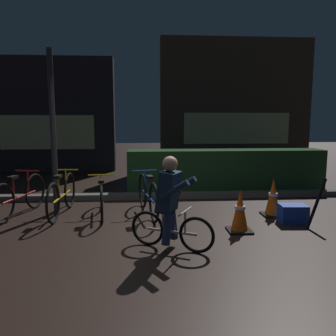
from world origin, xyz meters
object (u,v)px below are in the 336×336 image
object	(u,v)px
traffic_cone_near	(240,211)
traffic_cone_far	(273,198)
parked_bike_center_left	(62,195)
closed_umbrella	(317,203)
blue_crate	(293,213)
street_post	(53,133)
parked_bike_right_mid	(148,195)
parked_bike_center_right	(101,198)
parked_bike_left_mid	(20,196)
cyclist	(170,202)

from	to	relation	value
traffic_cone_near	traffic_cone_far	size ratio (longest dim) A/B	0.97
parked_bike_center_left	closed_umbrella	xyz separation A→B (m)	(4.23, -0.97, 0.03)
traffic_cone_near	parked_bike_center_left	bearing A→B (deg)	159.05
traffic_cone_near	traffic_cone_far	xyz separation A→B (m)	(0.84, 0.82, 0.01)
traffic_cone_near	blue_crate	distance (m)	1.11
street_post	parked_bike_right_mid	distance (m)	2.04
parked_bike_center_right	blue_crate	xyz separation A→B (m)	(3.25, -0.64, -0.18)
closed_umbrella	street_post	bearing A→B (deg)	136.90
parked_bike_left_mid	parked_bike_right_mid	world-z (taller)	parked_bike_left_mid
parked_bike_left_mid	parked_bike_center_left	distance (m)	0.75
traffic_cone_far	parked_bike_right_mid	bearing A→B (deg)	174.31
street_post	closed_umbrella	bearing A→B (deg)	-14.71
cyclist	closed_umbrella	distance (m)	2.54
traffic_cone_near	closed_umbrella	distance (m)	1.30
parked_bike_left_mid	closed_umbrella	xyz separation A→B (m)	(4.98, -1.00, 0.03)
parked_bike_center_right	traffic_cone_near	xyz separation A→B (m)	(2.23, -1.04, -0.01)
parked_bike_right_mid	blue_crate	world-z (taller)	parked_bike_right_mid
street_post	parked_bike_center_right	world-z (taller)	street_post
parked_bike_left_mid	parked_bike_center_right	distance (m)	1.46
parked_bike_left_mid	cyclist	bearing A→B (deg)	-112.14
cyclist	blue_crate	bearing A→B (deg)	52.37
cyclist	closed_umbrella	size ratio (longest dim) A/B	1.47
parked_bike_left_mid	traffic_cone_far	bearing A→B (deg)	-81.80
parked_bike_right_mid	street_post	bearing A→B (deg)	70.53
street_post	cyclist	xyz separation A→B (m)	(1.97, -1.91, -0.85)
parked_bike_center_right	parked_bike_center_left	bearing A→B (deg)	76.22
street_post	parked_bike_right_mid	bearing A→B (deg)	-8.67
cyclist	closed_umbrella	world-z (taller)	cyclist
traffic_cone_far	blue_crate	xyz separation A→B (m)	(0.19, -0.42, -0.18)
cyclist	street_post	bearing A→B (deg)	162.87
traffic_cone_near	parked_bike_left_mid	bearing A→B (deg)	162.65
street_post	parked_bike_left_mid	world-z (taller)	street_post
parked_bike_center_left	parked_bike_right_mid	xyz separation A→B (m)	(1.54, -0.08, -0.01)
street_post	blue_crate	world-z (taller)	street_post
parked_bike_left_mid	cyclist	distance (m)	3.13
parked_bike_right_mid	closed_umbrella	world-z (taller)	parked_bike_right_mid
parked_bike_center_right	parked_bike_right_mid	xyz separation A→B (m)	(0.83, -0.00, 0.03)
parked_bike_center_right	traffic_cone_far	size ratio (longest dim) A/B	2.26
blue_crate	parked_bike_left_mid	bearing A→B (deg)	170.94
blue_crate	traffic_cone_far	bearing A→B (deg)	114.15
traffic_cone_near	blue_crate	size ratio (longest dim) A/B	1.50
street_post	blue_crate	xyz separation A→B (m)	(4.11, -0.90, -1.33)
parked_bike_left_mid	closed_umbrella	size ratio (longest dim) A/B	1.96
parked_bike_center_right	traffic_cone_near	distance (m)	2.46
parked_bike_center_left	traffic_cone_far	xyz separation A→B (m)	(3.77, -0.31, -0.03)
traffic_cone_near	blue_crate	bearing A→B (deg)	21.33
parked_bike_right_mid	blue_crate	size ratio (longest dim) A/B	3.80
parked_bike_right_mid	cyclist	distance (m)	1.70
parked_bike_right_mid	parked_bike_left_mid	bearing A→B (deg)	76.48
parked_bike_left_mid	parked_bike_center_left	bearing A→B (deg)	-79.64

